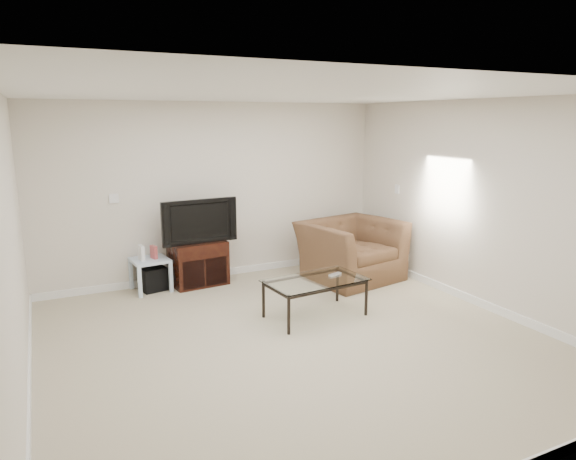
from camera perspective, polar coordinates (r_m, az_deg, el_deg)
name	(u,v)px	position (r m, az deg, el deg)	size (l,w,h in m)	color
floor	(295,340)	(5.48, 0.82, -12.16)	(5.00, 5.00, 0.00)	tan
ceiling	(296,93)	(5.00, 0.91, 14.94)	(5.00, 5.00, 0.00)	white
wall_back	(216,192)	(7.38, -7.96, 4.22)	(5.00, 0.02, 2.50)	silver
wall_left	(12,251)	(4.57, -28.35, -2.08)	(0.02, 5.00, 2.50)	silver
wall_right	(481,205)	(6.59, 20.66, 2.60)	(0.02, 5.00, 2.50)	silver
plate_back	(114,198)	(7.07, -18.79, 3.33)	(0.12, 0.02, 0.12)	white
plate_right_switch	(397,189)	(7.76, 12.03, 4.46)	(0.02, 0.09, 0.13)	white
plate_right_outlet	(407,256)	(7.71, 13.08, -2.84)	(0.02, 0.08, 0.12)	white
tv_stand	(198,263)	(7.26, -9.96, -3.59)	(0.73, 0.51, 0.61)	black
dvd_player	(199,249)	(7.17, -9.90, -2.10)	(0.39, 0.27, 0.05)	black
television	(197,220)	(7.09, -10.05, 1.08)	(0.98, 0.20, 0.60)	black
side_table	(151,275)	(7.14, -15.02, -4.81)	(0.46, 0.46, 0.44)	silver
subwoofer	(152,279)	(7.19, -14.83, -5.24)	(0.32, 0.32, 0.32)	black
game_console	(141,253)	(7.01, -15.98, -2.45)	(0.05, 0.15, 0.20)	white
game_case	(154,252)	(7.06, -14.69, -2.39)	(0.05, 0.13, 0.18)	#CC4C4C
recliner	(351,241)	(7.38, 7.03, -1.17)	(1.29, 0.84, 1.13)	#4D3320
coffee_table	(315,298)	(6.03, 3.04, -7.56)	(1.14, 0.65, 0.45)	black
remote	(335,274)	(6.13, 5.24, -4.93)	(0.18, 0.05, 0.02)	#B2B2B7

